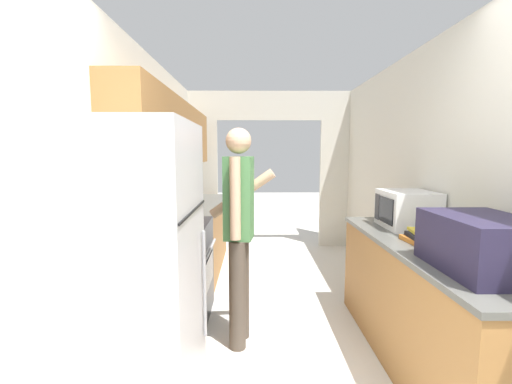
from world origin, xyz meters
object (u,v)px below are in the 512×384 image
Objects in this scene: refrigerator at (130,277)px; book_stack at (423,237)px; microwave at (407,209)px; person at (239,230)px; suitcase at (482,244)px; range_oven at (175,271)px.

book_stack is (1.89, 0.55, 0.09)m from refrigerator.
microwave is at bearing 27.84° from refrigerator.
person reaches higher than suitcase.
suitcase is at bearing -1.02° from refrigerator.
microwave is at bearing 78.40° from book_stack.
microwave is at bearing -4.47° from range_oven.
person reaches higher than book_stack.
microwave is at bearing 85.69° from suitcase.
person is 1.35m from book_stack.
range_oven is 3.30× the size of book_stack.
refrigerator reaches higher than suitcase.
microwave is 1.52× the size of book_stack.
range_oven is 0.87m from person.
person is at bearing 147.90° from suitcase.
microwave is 0.53m from book_stack.
refrigerator is at bearing -152.16° from microwave.
suitcase is 1.35× the size of microwave.
suitcase is (1.34, -0.84, 0.11)m from person.
book_stack is at bearing -92.91° from person.
refrigerator is 5.43× the size of book_stack.
range_oven is 1.62× the size of suitcase.
person is at bearing 168.85° from book_stack.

